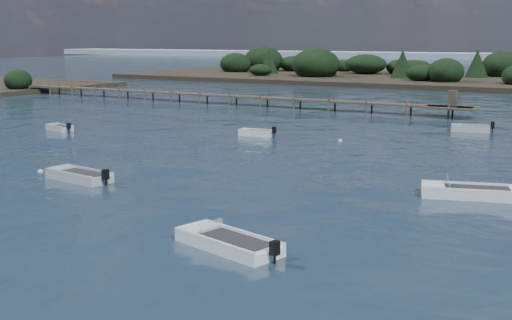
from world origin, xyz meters
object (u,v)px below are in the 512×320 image
Objects in this scene: jetty at (233,96)px; tender_far_grey_b at (470,130)px; tender_far_white at (256,134)px; dinghy_mid_white_b at (469,194)px; dinghy_mid_grey at (79,177)px; tender_far_grey at (60,129)px; dinghy_mid_white_a at (228,245)px.

tender_far_grey_b is at bearing -17.55° from jetty.
jetty is at bearing 162.45° from tender_far_grey_b.
tender_far_white is 25.25m from jetty.
dinghy_mid_white_b is at bearing -32.68° from tender_far_white.
dinghy_mid_grey is (-0.34, -19.21, 0.00)m from tender_far_white.
jetty is at bearing 87.30° from tender_far_grey.
tender_far_grey_b is at bearing 28.63° from tender_far_grey.
tender_far_grey_b is 0.05× the size of jetty.
tender_far_grey is 35.12m from dinghy_mid_white_a.
dinghy_mid_white_a is 36.08m from tender_far_grey_b.
tender_far_grey is 34.97m from tender_far_grey_b.
tender_far_white is at bearing 88.97° from dinghy_mid_grey.
jetty is at bearing 121.79° from dinghy_mid_white_a.
tender_far_white is 28.29m from dinghy_mid_white_a.
dinghy_mid_white_a is 1.35× the size of tender_far_grey_b.
dinghy_mid_white_b is at bearing -78.43° from tender_far_grey_b.
dinghy_mid_white_b reaches higher than tender_far_grey_b.
tender_far_grey is at bearing 146.67° from dinghy_mid_white_a.
dinghy_mid_white_a is at bearing -23.29° from dinghy_mid_grey.
dinghy_mid_white_b is at bearing 64.10° from dinghy_mid_white_a.
tender_far_white is 19.22m from dinghy_mid_grey.
tender_far_white reaches higher than tender_far_grey.
jetty is (-29.46, 9.32, 0.82)m from tender_far_grey_b.
tender_far_grey_b is (1.35, 36.05, 0.03)m from dinghy_mid_white_a.
dinghy_mid_grey is 14.72m from dinghy_mid_white_a.
jetty reaches higher than tender_far_grey_b.
dinghy_mid_grey is 42.17m from jetty.
jetty reaches higher than dinghy_mid_grey.
tender_far_white is 0.65× the size of dinghy_mid_white_a.
tender_far_grey_b is (14.86, 30.23, 0.02)m from dinghy_mid_grey.
dinghy_mid_grey is 1.40× the size of tender_far_grey.
dinghy_mid_white_a is at bearing -58.21° from jetty.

